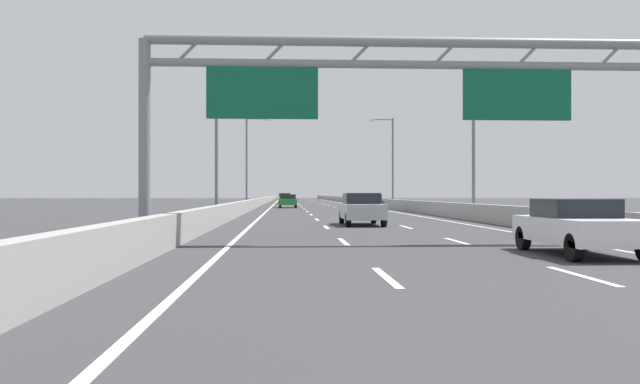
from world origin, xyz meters
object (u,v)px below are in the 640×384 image
(yellow_car, at_px, (285,199))
(green_car, at_px, (288,201))
(streetlamp_left_far, at_px, (249,156))
(silver_car, at_px, (362,209))
(streetlamp_right_far, at_px, (391,157))
(streetlamp_right_mid, at_px, (470,129))
(white_car, at_px, (578,226))
(sign_gantry, at_px, (400,87))
(streetlamp_left_mid, at_px, (220,128))
(blue_car, at_px, (370,203))

(yellow_car, relative_size, green_car, 1.00)
(yellow_car, bearing_deg, streetlamp_left_far, -97.43)
(silver_car, bearing_deg, streetlamp_right_far, 79.07)
(streetlamp_right_mid, relative_size, silver_car, 2.03)
(white_car, bearing_deg, streetlamp_left_far, 101.49)
(green_car, xyz_separation_m, white_car, (6.98, -55.88, -0.02))
(sign_gantry, distance_m, yellow_car, 78.70)
(streetlamp_left_far, height_order, yellow_car, streetlamp_left_far)
(streetlamp_left_mid, xyz_separation_m, streetlamp_left_far, (0.00, 30.66, 0.00))
(streetlamp_right_mid, height_order, yellow_car, streetlamp_right_mid)
(sign_gantry, height_order, streetlamp_left_mid, streetlamp_left_mid)
(silver_car, height_order, white_car, silver_car)
(yellow_car, xyz_separation_m, silver_car, (3.80, -66.84, -0.00))
(yellow_car, relative_size, silver_car, 0.99)
(streetlamp_left_far, xyz_separation_m, yellow_car, (3.70, 28.40, -4.61))
(streetlamp_left_mid, height_order, green_car, streetlamp_left_mid)
(sign_gantry, relative_size, streetlamp_left_far, 1.70)
(streetlamp_right_mid, relative_size, yellow_car, 2.06)
(streetlamp_right_far, bearing_deg, white_car, -94.06)
(yellow_car, bearing_deg, green_car, -89.17)
(streetlamp_right_mid, xyz_separation_m, streetlamp_left_far, (-14.93, 30.66, 0.00))
(streetlamp_left_far, xyz_separation_m, streetlamp_right_far, (14.93, 0.00, 0.00))
(blue_car, bearing_deg, sign_gantry, -95.64)
(streetlamp_left_mid, distance_m, blue_car, 19.87)
(sign_gantry, xyz_separation_m, streetlamp_left_far, (-7.38, 50.11, 0.59))
(streetlamp_right_mid, bearing_deg, yellow_car, 100.76)
(white_car, height_order, blue_car, blue_car)
(sign_gantry, distance_m, silver_car, 12.35)
(streetlamp_right_far, bearing_deg, blue_car, -105.41)
(streetlamp_left_mid, height_order, silver_car, streetlamp_left_mid)
(silver_car, bearing_deg, yellow_car, 93.26)
(streetlamp_left_mid, relative_size, streetlamp_right_mid, 1.00)
(streetlamp_right_mid, height_order, streetlamp_right_far, same)
(sign_gantry, relative_size, blue_car, 3.73)
(streetlamp_left_far, bearing_deg, blue_car, -53.50)
(streetlamp_right_mid, distance_m, silver_car, 11.70)
(blue_car, bearing_deg, streetlamp_left_far, 126.50)
(streetlamp_left_far, distance_m, yellow_car, 29.01)
(sign_gantry, height_order, silver_car, sign_gantry)
(sign_gantry, bearing_deg, green_car, 93.65)
(yellow_car, distance_m, white_car, 83.17)
(green_car, distance_m, white_car, 56.32)
(streetlamp_left_mid, relative_size, streetlamp_left_far, 1.00)
(streetlamp_right_far, xyz_separation_m, green_car, (-10.84, 1.44, -4.66))
(streetlamp_left_far, height_order, silver_car, streetlamp_left_far)
(white_car, bearing_deg, streetlamp_right_mid, 80.78)
(sign_gantry, height_order, blue_car, sign_gantry)
(streetlamp_left_far, bearing_deg, silver_car, -78.95)
(sign_gantry, bearing_deg, white_car, -49.54)
(yellow_car, height_order, silver_car, yellow_car)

